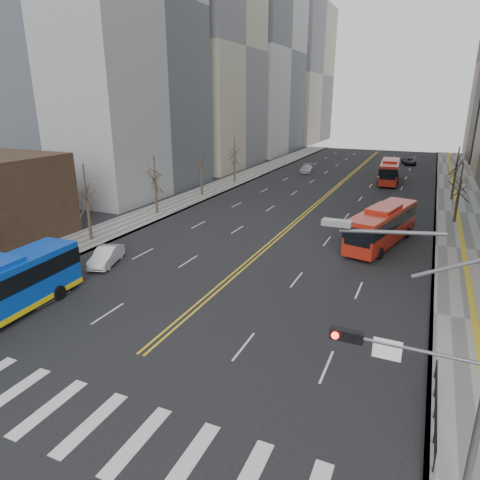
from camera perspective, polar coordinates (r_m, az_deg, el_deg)
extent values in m
plane|color=black|center=(21.16, -21.78, -20.92)|extent=(220.00, 220.00, 0.00)
cube|color=slate|center=(57.44, 27.97, 3.20)|extent=(7.00, 130.00, 0.15)
cube|color=slate|center=(64.32, -3.75, 6.72)|extent=(5.00, 130.00, 0.15)
cube|color=silver|center=(23.47, -28.21, -17.60)|extent=(0.70, 4.00, 0.01)
cube|color=silver|center=(21.89, -24.11, -19.75)|extent=(0.70, 4.00, 0.01)
cube|color=silver|center=(20.46, -19.26, -22.10)|extent=(0.70, 4.00, 0.01)
cube|color=silver|center=(19.22, -13.55, -24.60)|extent=(0.70, 4.00, 0.01)
cube|color=silver|center=(18.20, -6.85, -27.14)|extent=(0.70, 4.00, 0.01)
cube|color=gold|center=(68.30, 12.59, 6.94)|extent=(0.15, 100.00, 0.01)
cube|color=gold|center=(68.22, 12.92, 6.91)|extent=(0.15, 100.00, 0.01)
cube|color=gray|center=(88.87, -6.31, 24.05)|extent=(22.00, 22.00, 44.00)
cube|color=gray|center=(112.82, 1.63, 23.91)|extent=(20.00, 26.00, 48.00)
cube|color=gray|center=(142.26, 7.27, 21.00)|extent=(18.00, 30.00, 40.00)
cylinder|color=slate|center=(14.79, 21.67, -13.31)|extent=(4.50, 0.12, 0.12)
cube|color=black|center=(14.90, 14.04, -12.23)|extent=(1.10, 0.28, 0.38)
cylinder|color=#FF190C|center=(14.81, 12.56, -12.31)|extent=(0.24, 0.08, 0.24)
cylinder|color=black|center=(14.77, 13.92, -12.53)|extent=(0.24, 0.08, 0.24)
cylinder|color=black|center=(14.73, 15.29, -12.74)|extent=(0.24, 0.08, 0.24)
cube|color=white|center=(14.90, 19.02, -13.63)|extent=(0.90, 0.06, 0.70)
cube|color=#999993|center=(13.51, 12.77, 2.24)|extent=(0.90, 0.35, 0.18)
cube|color=black|center=(20.57, 24.78, -18.60)|extent=(0.04, 6.00, 0.04)
cylinder|color=black|center=(18.53, 24.52, -25.22)|extent=(0.06, 0.06, 1.00)
cylinder|color=black|center=(19.67, 24.56, -22.30)|extent=(0.06, 0.06, 1.00)
cylinder|color=black|center=(20.86, 24.59, -19.71)|extent=(0.06, 0.06, 1.00)
cylinder|color=black|center=(22.08, 24.62, -17.40)|extent=(0.06, 0.06, 1.00)
cylinder|color=black|center=(23.34, 24.65, -15.34)|extent=(0.06, 0.06, 1.00)
cylinder|color=#33251F|center=(42.87, -19.45, 2.39)|extent=(0.28, 0.28, 3.90)
cylinder|color=#33251F|center=(51.16, -11.09, 5.38)|extent=(0.28, 0.28, 3.60)
cylinder|color=#33251F|center=(60.26, -5.13, 7.77)|extent=(0.28, 0.28, 4.00)
cylinder|color=#33251F|center=(69.96, -0.73, 9.22)|extent=(0.28, 0.28, 3.80)
cylinder|color=#33251F|center=(52.10, 26.88, 3.91)|extent=(0.28, 0.28, 3.50)
cylinder|color=#33251F|center=(63.84, 26.56, 6.40)|extent=(0.28, 0.28, 3.75)
cylinder|color=black|center=(33.32, -26.44, -5.65)|extent=(0.36, 1.02, 1.00)
cylinder|color=black|center=(31.50, -22.99, -6.51)|extent=(0.36, 1.02, 1.00)
cube|color=#A51F11|center=(41.45, 18.43, 1.84)|extent=(5.25, 11.88, 3.02)
cube|color=black|center=(41.29, 18.51, 2.61)|extent=(5.32, 11.91, 1.08)
cube|color=#A51F11|center=(41.04, 18.66, 3.99)|extent=(2.99, 4.43, 0.40)
cylinder|color=black|center=(38.95, 14.58, -0.94)|extent=(0.52, 1.04, 1.00)
cylinder|color=black|center=(38.09, 18.20, -1.71)|extent=(0.52, 1.04, 1.00)
cylinder|color=black|center=(45.60, 18.29, 1.52)|extent=(0.52, 1.04, 1.00)
cylinder|color=black|center=(44.87, 21.43, 0.91)|extent=(0.52, 1.04, 1.00)
cube|color=#A51F11|center=(73.91, 19.29, 8.68)|extent=(3.32, 11.81, 3.05)
cube|color=black|center=(73.82, 19.33, 9.12)|extent=(3.38, 11.83, 1.09)
cube|color=#A51F11|center=(73.68, 19.42, 9.92)|extent=(2.35, 4.20, 0.40)
cylinder|color=black|center=(70.49, 17.97, 7.25)|extent=(0.36, 1.02, 1.00)
cylinder|color=black|center=(70.43, 20.13, 7.01)|extent=(0.36, 1.02, 1.00)
cylinder|color=black|center=(77.85, 18.31, 8.19)|extent=(0.36, 1.02, 1.00)
cylinder|color=black|center=(77.79, 20.27, 7.98)|extent=(0.36, 1.02, 1.00)
imported|color=silver|center=(36.61, -17.40, -2.06)|extent=(2.80, 4.66, 1.45)
imported|color=black|center=(51.40, 20.46, 3.43)|extent=(2.61, 4.74, 1.52)
imported|color=#AFAFB5|center=(80.69, 8.86, 9.38)|extent=(2.79, 5.26, 1.45)
imported|color=black|center=(96.37, 21.60, 9.73)|extent=(3.37, 5.31, 1.36)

